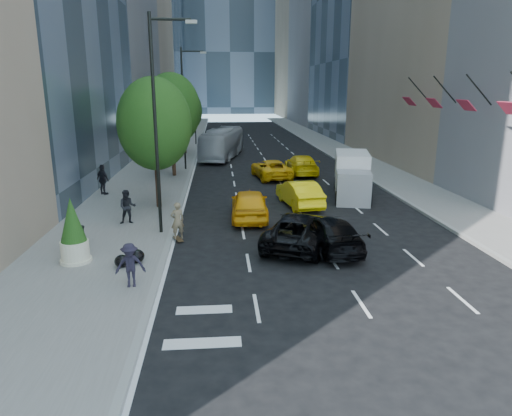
{
  "coord_description": "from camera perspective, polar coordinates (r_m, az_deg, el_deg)",
  "views": [
    {
      "loc": [
        -3.64,
        -17.51,
        6.96
      ],
      "look_at": [
        -1.96,
        2.71,
        1.6
      ],
      "focal_mm": 32.0,
      "sensor_mm": 36.0,
      "label": 1
    }
  ],
  "objects": [
    {
      "name": "traffic_signal",
      "position": [
        57.64,
        -7.64,
        11.96
      ],
      "size": [
        2.48,
        0.53,
        5.2
      ],
      "color": "black",
      "rests_on": "sidewalk_left"
    },
    {
      "name": "taxi_a",
      "position": [
        24.83,
        -0.81,
        0.5
      ],
      "size": [
        2.16,
        4.93,
        1.65
      ],
      "primitive_type": "imported",
      "rotation": [
        0.0,
        0.0,
        3.1
      ],
      "color": "#FFAC0D",
      "rests_on": "ground"
    },
    {
      "name": "tree_far",
      "position": [
        49.69,
        -9.04,
        11.92
      ],
      "size": [
        3.9,
        3.9,
        6.92
      ],
      "color": "black",
      "rests_on": "sidewalk_left"
    },
    {
      "name": "pedestrian_b",
      "position": [
        31.47,
        -18.58,
        3.38
      ],
      "size": [
        1.2,
        1.14,
        1.99
      ],
      "primitive_type": "imported",
      "rotation": [
        0.0,
        0.0,
        2.42
      ],
      "color": "black",
      "rests_on": "sidewalk_left"
    },
    {
      "name": "planter_shrub",
      "position": [
        19.54,
        -21.89,
        -2.78
      ],
      "size": [
        1.11,
        1.11,
        2.66
      ],
      "color": "beige",
      "rests_on": "sidewalk_left"
    },
    {
      "name": "facade_flags",
      "position": [
        31.0,
        23.24,
        12.2
      ],
      "size": [
        1.85,
        13.3,
        2.05
      ],
      "color": "black",
      "rests_on": "ground"
    },
    {
      "name": "pedestrian_a",
      "position": [
        24.32,
        -15.77,
        0.13
      ],
      "size": [
        0.93,
        0.76,
        1.77
      ],
      "primitive_type": "imported",
      "rotation": [
        0.0,
        0.0,
        0.11
      ],
      "color": "black",
      "rests_on": "sidewalk_left"
    },
    {
      "name": "black_sedan_lincoln",
      "position": [
        20.69,
        5.53,
        -2.71
      ],
      "size": [
        4.46,
        6.0,
        1.52
      ],
      "primitive_type": "imported",
      "rotation": [
        0.0,
        0.0,
        2.74
      ],
      "color": "black",
      "rests_on": "ground"
    },
    {
      "name": "sidewalk_right",
      "position": [
        49.9,
        11.25,
        6.58
      ],
      "size": [
        4.0,
        120.0,
        0.15
      ],
      "primitive_type": "cube",
      "color": "slate",
      "rests_on": "ground"
    },
    {
      "name": "tree_mid",
      "position": [
        36.72,
        -10.53,
        11.99
      ],
      "size": [
        4.5,
        4.5,
        7.99
      ],
      "color": "black",
      "rests_on": "sidewalk_left"
    },
    {
      "name": "taxi_c",
      "position": [
        36.29,
        1.89,
        4.91
      ],
      "size": [
        3.14,
        5.57,
        1.47
      ],
      "primitive_type": "imported",
      "rotation": [
        0.0,
        0.0,
        3.28
      ],
      "color": "yellow",
      "rests_on": "ground"
    },
    {
      "name": "taxi_b",
      "position": [
        27.74,
        5.43,
        1.86
      ],
      "size": [
        2.35,
        4.95,
        1.57
      ],
      "primitive_type": "imported",
      "rotation": [
        0.0,
        0.0,
        3.29
      ],
      "color": "yellow",
      "rests_on": "ground"
    },
    {
      "name": "box_truck",
      "position": [
        30.56,
        11.92,
        4.06
      ],
      "size": [
        3.42,
        6.21,
        2.82
      ],
      "rotation": [
        0.0,
        0.0,
        -0.23
      ],
      "color": "silver",
      "rests_on": "ground"
    },
    {
      "name": "garbage_bags",
      "position": [
        18.88,
        -15.41,
        -6.05
      ],
      "size": [
        1.1,
        1.06,
        0.55
      ],
      "color": "black",
      "rests_on": "sidewalk_left"
    },
    {
      "name": "tower_right_far",
      "position": [
        119.69,
        8.38,
        23.32
      ],
      "size": [
        20.0,
        24.0,
        50.0
      ],
      "primitive_type": "cube",
      "color": "gray",
      "rests_on": "ground"
    },
    {
      "name": "taxi_d",
      "position": [
        38.1,
        5.7,
        5.41
      ],
      "size": [
        2.23,
        5.49,
        1.59
      ],
      "primitive_type": "imported",
      "rotation": [
        0.0,
        0.0,
        3.14
      ],
      "color": "yellow",
      "rests_on": "ground"
    },
    {
      "name": "lamp_near",
      "position": [
        21.71,
        -12.08,
        11.45
      ],
      "size": [
        2.13,
        0.22,
        10.0
      ],
      "color": "black",
      "rests_on": "sidewalk_left"
    },
    {
      "name": "skateboarder",
      "position": [
        21.48,
        -9.79,
        -1.88
      ],
      "size": [
        0.75,
        0.62,
        1.75
      ],
      "primitive_type": "imported",
      "rotation": [
        0.0,
        0.0,
        3.52
      ],
      "color": "#7D6B4E",
      "rests_on": "ground"
    },
    {
      "name": "sidewalk_left",
      "position": [
        48.3,
        -11.13,
        6.32
      ],
      "size": [
        6.0,
        120.0,
        0.15
      ],
      "primitive_type": "cube",
      "color": "slate",
      "rests_on": "ground"
    },
    {
      "name": "black_sedan_mercedes",
      "position": [
        20.5,
        9.16,
        -3.09
      ],
      "size": [
        2.41,
        5.14,
        1.45
      ],
      "primitive_type": "imported",
      "rotation": [
        0.0,
        0.0,
        3.22
      ],
      "color": "black",
      "rests_on": "ground"
    },
    {
      "name": "trash_can",
      "position": [
        21.44,
        -21.44,
        -3.49
      ],
      "size": [
        0.61,
        0.61,
        0.91
      ],
      "primitive_type": "cylinder",
      "color": "black",
      "rests_on": "sidewalk_left"
    },
    {
      "name": "city_bus",
      "position": [
        46.97,
        -4.21,
        8.07
      ],
      "size": [
        4.74,
        10.99,
        2.98
      ],
      "primitive_type": "imported",
      "rotation": [
        0.0,
        0.0,
        -0.22
      ],
      "color": "#BBBDC2",
      "rests_on": "ground"
    },
    {
      "name": "pedestrian_c",
      "position": [
        16.66,
        -15.46,
        -6.9
      ],
      "size": [
        1.09,
        0.7,
        1.6
      ],
      "primitive_type": "imported",
      "rotation": [
        0.0,
        0.0,
        0.11
      ],
      "color": "black",
      "rests_on": "sidewalk_left"
    },
    {
      "name": "tree_near",
      "position": [
        26.82,
        -12.56,
        10.2
      ],
      "size": [
        4.2,
        4.2,
        7.46
      ],
      "color": "black",
      "rests_on": "sidewalk_left"
    },
    {
      "name": "lamp_far",
      "position": [
        39.62,
        -8.85,
        12.97
      ],
      "size": [
        2.13,
        0.22,
        10.0
      ],
      "color": "black",
      "rests_on": "sidewalk_left"
    },
    {
      "name": "ground",
      "position": [
        19.19,
        6.56,
        -6.57
      ],
      "size": [
        160.0,
        160.0,
        0.0
      ],
      "primitive_type": "plane",
      "color": "black",
      "rests_on": "ground"
    }
  ]
}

